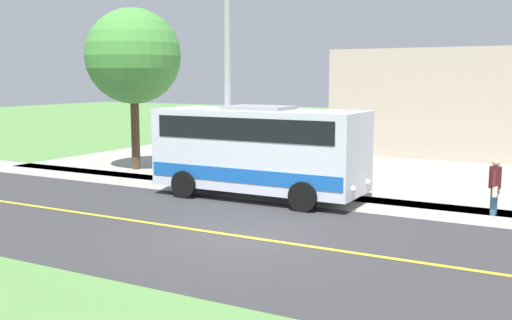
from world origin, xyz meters
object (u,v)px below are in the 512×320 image
(shuttle_bus_front, at_px, (259,148))
(pedestrian_with_bags, at_px, (495,185))
(street_light_pole, at_px, (226,58))
(tree_curbside, at_px, (133,57))

(shuttle_bus_front, height_order, pedestrian_with_bags, shuttle_bus_front)
(shuttle_bus_front, bearing_deg, street_light_pole, -103.60)
(shuttle_bus_front, distance_m, street_light_pole, 3.27)
(shuttle_bus_front, relative_size, pedestrian_with_bags, 4.34)
(shuttle_bus_front, distance_m, pedestrian_with_bags, 7.23)
(tree_curbside, bearing_deg, shuttle_bus_front, 69.24)
(street_light_pole, relative_size, tree_curbside, 1.22)
(pedestrian_with_bags, height_order, street_light_pole, street_light_pole)
(pedestrian_with_bags, relative_size, tree_curbside, 0.24)
(tree_curbside, bearing_deg, pedestrian_with_bags, 82.94)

